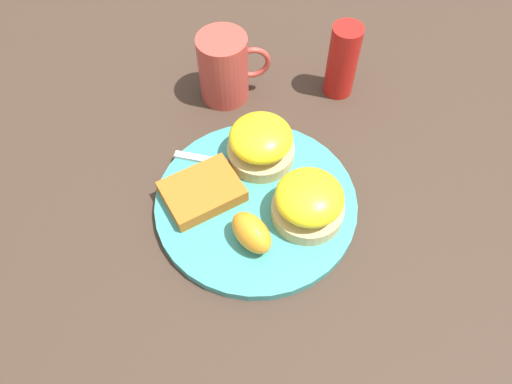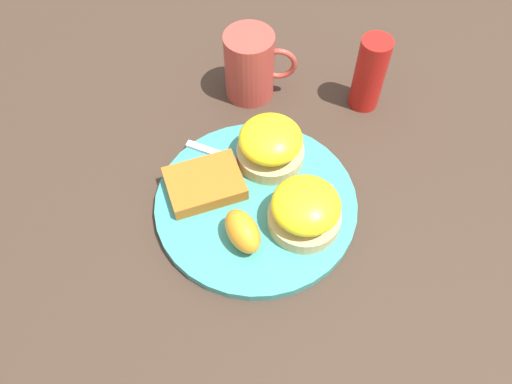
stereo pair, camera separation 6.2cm
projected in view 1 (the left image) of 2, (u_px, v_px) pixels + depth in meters
ground_plane at (256, 206)px, 0.65m from camera, size 1.10×1.10×0.00m
plate at (256, 203)px, 0.65m from camera, size 0.26×0.26×0.01m
sandwich_benedict_left at (309, 202)px, 0.60m from camera, size 0.09×0.09×0.06m
sandwich_benedict_right at (261, 143)px, 0.66m from camera, size 0.09×0.09×0.06m
hashbrown_patty at (202, 191)px, 0.64m from camera, size 0.12×0.10×0.02m
orange_wedge at (251, 233)px, 0.59m from camera, size 0.06×0.07×0.04m
fork at (260, 170)px, 0.66m from camera, size 0.20×0.09×0.00m
cup at (225, 68)px, 0.72m from camera, size 0.11×0.07×0.10m
condiment_bottle at (342, 61)px, 0.72m from camera, size 0.04×0.04×0.12m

